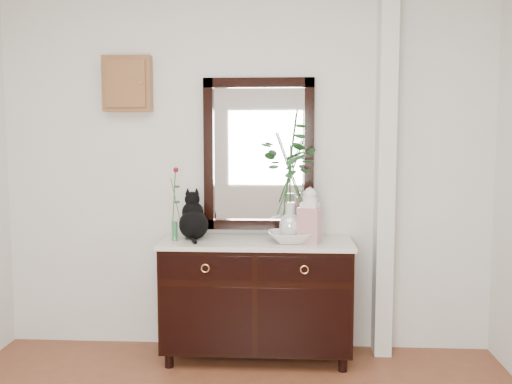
# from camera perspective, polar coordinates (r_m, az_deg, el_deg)

# --- Properties ---
(wall_back) EXTENTS (3.60, 0.04, 2.70)m
(wall_back) POSITION_cam_1_polar(r_m,az_deg,el_deg) (4.17, -1.09, 2.55)
(wall_back) COLOR silver
(wall_back) RESTS_ON ground
(pilaster) EXTENTS (0.12, 0.20, 2.70)m
(pilaster) POSITION_cam_1_polar(r_m,az_deg,el_deg) (4.14, 12.77, 2.37)
(pilaster) COLOR silver
(pilaster) RESTS_ON ground
(sideboard) EXTENTS (1.33, 0.52, 0.82)m
(sideboard) POSITION_cam_1_polar(r_m,az_deg,el_deg) (4.07, 0.08, -10.08)
(sideboard) COLOR black
(sideboard) RESTS_ON ground
(wall_mirror) EXTENTS (0.80, 0.06, 1.10)m
(wall_mirror) POSITION_cam_1_polar(r_m,az_deg,el_deg) (4.15, 0.27, 3.77)
(wall_mirror) COLOR black
(wall_mirror) RESTS_ON wall_back
(key_cabinet) EXTENTS (0.35, 0.10, 0.40)m
(key_cabinet) POSITION_cam_1_polar(r_m,az_deg,el_deg) (4.29, -12.73, 10.51)
(key_cabinet) COLOR brown
(key_cabinet) RESTS_ON wall_back
(cat) EXTENTS (0.31, 0.35, 0.34)m
(cat) POSITION_cam_1_polar(r_m,az_deg,el_deg) (4.05, -6.27, -2.30)
(cat) COLOR black
(cat) RESTS_ON sideboard
(lotus_bowl) EXTENTS (0.34, 0.34, 0.07)m
(lotus_bowl) POSITION_cam_1_polar(r_m,az_deg,el_deg) (3.92, 3.41, -4.50)
(lotus_bowl) COLOR silver
(lotus_bowl) RESTS_ON sideboard
(vase_branches) EXTENTS (0.56, 0.56, 0.89)m
(vase_branches) POSITION_cam_1_polar(r_m,az_deg,el_deg) (3.86, 3.45, 1.78)
(vase_branches) COLOR silver
(vase_branches) RESTS_ON lotus_bowl
(bud_vase_rose) EXTENTS (0.08, 0.08, 0.52)m
(bud_vase_rose) POSITION_cam_1_polar(r_m,az_deg,el_deg) (3.98, -8.18, -1.14)
(bud_vase_rose) COLOR #2E6F3E
(bud_vase_rose) RESTS_ON sideboard
(ginger_jar) EXTENTS (0.18, 0.18, 0.39)m
(ginger_jar) POSITION_cam_1_polar(r_m,az_deg,el_deg) (3.88, 5.40, -2.26)
(ginger_jar) COLOR silver
(ginger_jar) RESTS_ON sideboard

